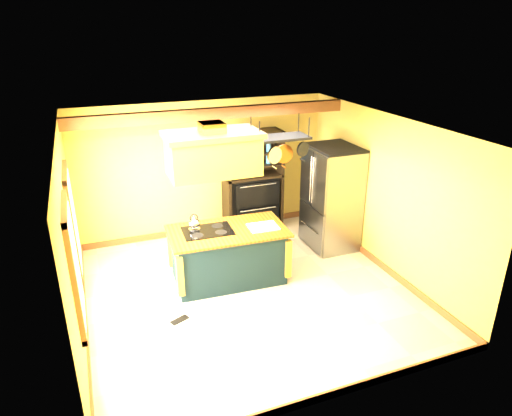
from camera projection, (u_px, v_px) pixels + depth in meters
floor at (248, 291)px, 7.42m from camera, size 5.00×5.00×0.00m
ceiling at (246, 127)px, 6.40m from camera, size 5.00×5.00×0.00m
wall_back at (204, 169)px, 9.07m from camera, size 5.00×0.02×2.70m
wall_front at (329, 303)px, 4.75m from camera, size 5.00×0.02×2.70m
wall_left at (71, 242)px, 6.08m from camera, size 0.02×5.00×2.70m
wall_right at (385, 194)px, 7.75m from camera, size 0.02×5.00×2.70m
ceiling_beam at (213, 114)px, 7.91m from camera, size 5.00×0.15×0.20m
window_near at (75, 266)px, 5.38m from camera, size 0.06×1.06×1.56m
window_far at (73, 221)px, 6.59m from camera, size 0.06×1.06×1.56m
kitchen_island at (228, 254)px, 7.61m from camera, size 1.97×1.16×1.11m
range_hood at (213, 152)px, 6.87m from camera, size 1.45×0.82×0.80m
pot_rack at (280, 143)px, 7.23m from camera, size 0.98×0.46×0.78m
refrigerator at (331, 200)px, 8.63m from camera, size 0.84×0.99×1.94m
hutch at (252, 192)px, 9.39m from camera, size 1.18×0.54×2.09m
floor_register at (180, 320)px, 6.70m from camera, size 0.30×0.22×0.01m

